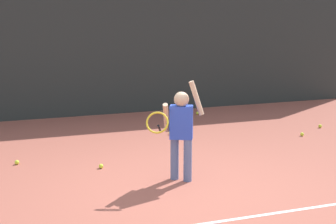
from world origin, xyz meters
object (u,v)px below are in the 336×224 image
(tennis_ball_5, at_px, (17,162))
(tennis_ball_6, at_px, (198,113))
(tennis_player, at_px, (180,128))
(tennis_ball_2, at_px, (320,126))
(tennis_ball_7, at_px, (302,134))
(tennis_ball_1, at_px, (101,166))
(tennis_ball_4, at_px, (170,133))

(tennis_ball_5, relative_size, tennis_ball_6, 1.00)
(tennis_ball_6, bearing_deg, tennis_player, -115.16)
(tennis_ball_2, bearing_deg, tennis_ball_7, -148.36)
(tennis_ball_1, height_order, tennis_ball_2, same)
(tennis_ball_4, xyz_separation_m, tennis_ball_6, (1.11, 1.43, 0.00))
(tennis_ball_4, xyz_separation_m, tennis_ball_7, (2.23, -0.84, 0.00))
(tennis_ball_5, distance_m, tennis_ball_6, 4.47)
(tennis_ball_4, relative_size, tennis_ball_5, 1.00)
(tennis_ball_1, relative_size, tennis_ball_5, 1.00)
(tennis_ball_1, xyz_separation_m, tennis_ball_6, (2.67, 2.90, 0.00))
(tennis_player, height_order, tennis_ball_1, tennis_player)
(tennis_ball_4, distance_m, tennis_ball_5, 2.85)
(tennis_player, relative_size, tennis_ball_6, 20.46)
(tennis_ball_2, bearing_deg, tennis_ball_5, -175.04)
(tennis_ball_4, relative_size, tennis_ball_7, 1.00)
(tennis_ball_5, distance_m, tennis_ball_7, 4.93)
(tennis_ball_2, xyz_separation_m, tennis_ball_5, (-5.62, -0.49, 0.00))
(tennis_ball_1, distance_m, tennis_ball_4, 2.15)
(tennis_player, xyz_separation_m, tennis_ball_1, (-0.91, 0.83, -0.69))
(tennis_ball_2, bearing_deg, tennis_ball_4, 171.79)
(tennis_ball_6, xyz_separation_m, tennis_ball_7, (1.12, -2.27, 0.00))
(tennis_ball_6, bearing_deg, tennis_ball_2, -45.70)
(tennis_ball_5, relative_size, tennis_ball_7, 1.00)
(tennis_ball_2, relative_size, tennis_ball_4, 1.00)
(tennis_ball_4, bearing_deg, tennis_ball_2, -8.21)
(tennis_ball_1, xyz_separation_m, tennis_ball_7, (3.79, 0.63, 0.00))
(tennis_ball_2, distance_m, tennis_ball_4, 2.94)
(tennis_ball_6, distance_m, tennis_ball_7, 2.53)
(tennis_ball_1, distance_m, tennis_ball_7, 3.84)
(tennis_ball_5, bearing_deg, tennis_ball_6, 31.48)
(tennis_player, relative_size, tennis_ball_2, 20.46)
(tennis_ball_6, bearing_deg, tennis_ball_7, -63.74)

